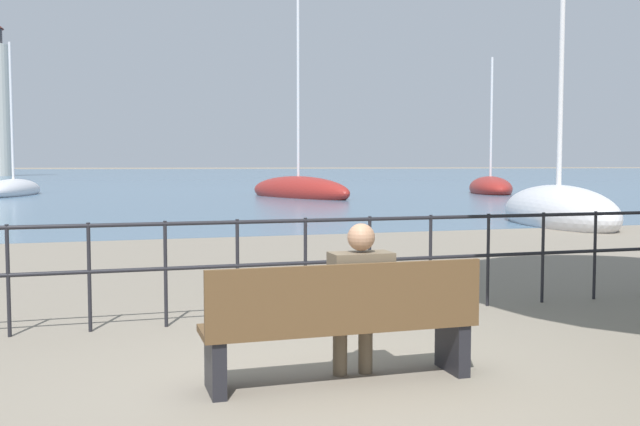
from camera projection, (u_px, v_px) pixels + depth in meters
name	position (u px, v px, depth m)	size (l,w,h in m)	color
ground_plane	(340.00, 382.00, 5.25)	(1000.00, 1000.00, 0.00)	gray
harbor_water	(111.00, 172.00, 158.67)	(600.00, 300.00, 0.01)	slate
park_bench	(343.00, 324.00, 5.16)	(2.03, 0.45, 0.90)	brown
seated_person_left	(359.00, 293.00, 5.27)	(0.46, 0.35, 1.17)	brown
promenade_railing	(272.00, 253.00, 7.30)	(13.61, 0.04, 1.05)	black
sailboat_1	(558.00, 212.00, 18.94)	(2.52, 5.37, 8.19)	silver
sailboat_3	(490.00, 188.00, 40.43)	(4.10, 6.57, 8.06)	maroon
sailboat_4	(14.00, 190.00, 37.75)	(3.16, 7.49, 8.41)	silver
sailboat_5	(298.00, 190.00, 35.25)	(4.27, 8.17, 12.64)	maroon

